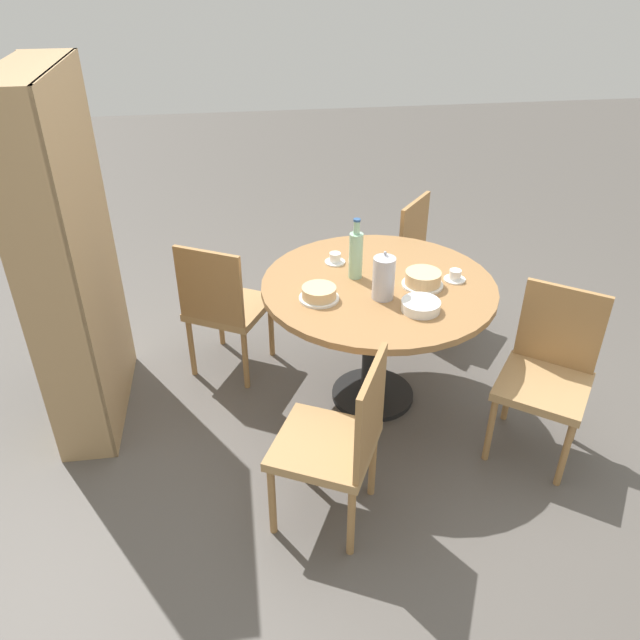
% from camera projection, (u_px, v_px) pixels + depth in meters
% --- Properties ---
extents(ground_plane, '(14.00, 14.00, 0.00)m').
position_uv_depth(ground_plane, '(372.00, 396.00, 3.65)').
color(ground_plane, '#56514C').
extents(dining_table, '(1.23, 1.23, 0.75)m').
position_uv_depth(dining_table, '(377.00, 307.00, 3.33)').
color(dining_table, black).
rests_on(dining_table, ground_plane).
extents(chair_a, '(0.59, 0.59, 0.87)m').
position_uv_depth(chair_a, '(548.00, 372.00, 3.08)').
color(chair_a, '#A87A47').
rests_on(chair_a, ground_plane).
extents(chair_b, '(0.59, 0.59, 0.87)m').
position_uv_depth(chair_b, '(430.00, 263.00, 4.09)').
color(chair_b, '#A87A47').
rests_on(chair_b, ground_plane).
extents(chair_c, '(0.57, 0.57, 0.87)m').
position_uv_depth(chair_c, '(224.00, 305.00, 3.63)').
color(chair_c, '#A87A47').
rests_on(chair_c, ground_plane).
extents(chair_d, '(0.56, 0.56, 0.87)m').
position_uv_depth(chair_d, '(338.00, 440.00, 2.66)').
color(chair_d, '#A87A47').
rests_on(chair_d, ground_plane).
extents(bookshelf, '(0.89, 0.28, 1.84)m').
position_uv_depth(bookshelf, '(75.00, 263.00, 3.12)').
color(bookshelf, tan).
rests_on(bookshelf, ground_plane).
extents(coffee_pot, '(0.11, 0.11, 0.26)m').
position_uv_depth(coffee_pot, '(384.00, 277.00, 3.07)').
color(coffee_pot, silver).
rests_on(coffee_pot, dining_table).
extents(water_bottle, '(0.07, 0.07, 0.33)m').
position_uv_depth(water_bottle, '(356.00, 254.00, 3.24)').
color(water_bottle, '#99C6A3').
rests_on(water_bottle, dining_table).
extents(cake_main, '(0.21, 0.21, 0.08)m').
position_uv_depth(cake_main, '(423.00, 279.00, 3.21)').
color(cake_main, white).
rests_on(cake_main, dining_table).
extents(cake_second, '(0.20, 0.20, 0.07)m').
position_uv_depth(cake_second, '(319.00, 294.00, 3.10)').
color(cake_second, white).
rests_on(cake_second, dining_table).
extents(cup_a, '(0.11, 0.11, 0.06)m').
position_uv_depth(cup_a, '(335.00, 259.00, 3.45)').
color(cup_a, white).
rests_on(cup_a, dining_table).
extents(cup_b, '(0.11, 0.11, 0.06)m').
position_uv_depth(cup_b, '(455.00, 276.00, 3.27)').
color(cup_b, white).
rests_on(cup_b, dining_table).
extents(plate_stack, '(0.19, 0.19, 0.05)m').
position_uv_depth(plate_stack, '(421.00, 306.00, 3.01)').
color(plate_stack, white).
rests_on(plate_stack, dining_table).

